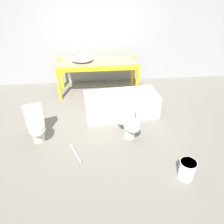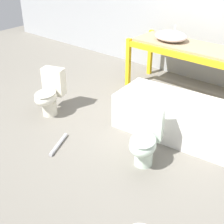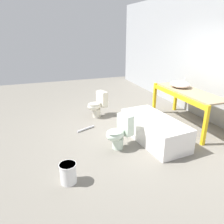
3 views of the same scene
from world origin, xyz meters
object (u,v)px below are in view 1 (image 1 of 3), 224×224
object	(u,v)px
bathtub_main	(121,103)
toilet_far	(129,122)
sink_basin	(82,59)
toilet_near	(36,125)
bucket_white	(187,169)

from	to	relation	value
bathtub_main	toilet_far	bearing A→B (deg)	-92.18
sink_basin	toilet_near	distance (m)	2.18
bathtub_main	bucket_white	world-z (taller)	bathtub_main
sink_basin	bathtub_main	size ratio (longest dim) A/B	0.33
toilet_far	bucket_white	world-z (taller)	toilet_far
bathtub_main	toilet_far	world-z (taller)	toilet_far
toilet_near	bathtub_main	bearing A→B (deg)	4.82
toilet_near	bucket_white	world-z (taller)	toilet_near
bathtub_main	toilet_near	size ratio (longest dim) A/B	2.47
bathtub_main	bucket_white	size ratio (longest dim) A/B	5.11
bathtub_main	toilet_far	size ratio (longest dim) A/B	2.47
sink_basin	toilet_far	size ratio (longest dim) A/B	0.81
toilet_near	toilet_far	world-z (taller)	same
bathtub_main	toilet_near	bearing A→B (deg)	-162.37
sink_basin	bucket_white	distance (m)	3.59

